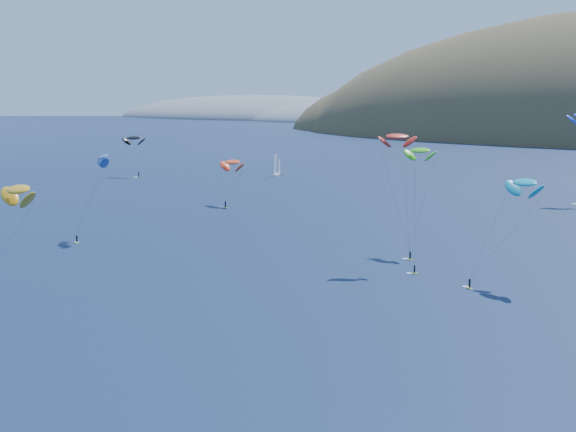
% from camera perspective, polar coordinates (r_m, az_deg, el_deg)
% --- Properties ---
extents(headland, '(460.00, 250.00, 60.00)m').
position_cam_1_polar(headland, '(956.83, -0.78, 6.82)').
color(headland, slate).
rests_on(headland, ground).
extents(sailboat, '(7.90, 6.95, 9.45)m').
position_cam_1_polar(sailboat, '(313.55, -0.81, 3.04)').
color(sailboat, silver).
rests_on(sailboat, ground).
extents(kitesurfer_1, '(9.75, 9.85, 15.03)m').
position_cam_1_polar(kitesurfer_1, '(234.30, -3.99, 3.84)').
color(kitesurfer_1, '#D1D617').
rests_on(kitesurfer_1, ground).
extents(kitesurfer_2, '(10.22, 11.88, 20.18)m').
position_cam_1_polar(kitesurfer_2, '(136.47, -18.64, 1.80)').
color(kitesurfer_2, '#D1D617').
rests_on(kitesurfer_2, ground).
extents(kitesurfer_3, '(7.58, 11.19, 23.11)m').
position_cam_1_polar(kitesurfer_3, '(167.01, 9.37, 4.61)').
color(kitesurfer_3, '#D1D617').
rests_on(kitesurfer_3, ground).
extents(kitesurfer_5, '(11.62, 12.06, 20.14)m').
position_cam_1_polar(kitesurfer_5, '(142.51, 16.48, 2.29)').
color(kitesurfer_5, '#D1D617').
rests_on(kitesurfer_5, ground).
extents(kitesurfer_9, '(10.23, 7.90, 26.70)m').
position_cam_1_polar(kitesurfer_9, '(152.19, 7.78, 5.61)').
color(kitesurfer_9, '#D1D617').
rests_on(kitesurfer_9, ground).
extents(kitesurfer_10, '(8.35, 12.66, 20.67)m').
position_cam_1_polar(kitesurfer_10, '(185.08, -13.02, 4.11)').
color(kitesurfer_10, '#D1D617').
rests_on(kitesurfer_10, ground).
extents(kitesurfer_12, '(10.12, 6.65, 17.42)m').
position_cam_1_polar(kitesurfer_12, '(316.10, -10.91, 5.47)').
color(kitesurfer_12, '#D1D617').
rests_on(kitesurfer_12, ground).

